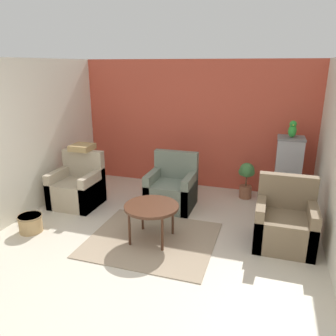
% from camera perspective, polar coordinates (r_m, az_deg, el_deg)
% --- Properties ---
extents(ground_plane, '(20.00, 20.00, 0.00)m').
position_cam_1_polar(ground_plane, '(4.00, -7.83, -19.20)').
color(ground_plane, beige).
rests_on(ground_plane, ground).
extents(wall_back_accent, '(4.67, 0.06, 2.48)m').
position_cam_1_polar(wall_back_accent, '(6.53, 4.64, 7.48)').
color(wall_back_accent, '#C64C38').
rests_on(wall_back_accent, ground_plane).
extents(wall_left, '(0.06, 3.38, 2.48)m').
position_cam_1_polar(wall_left, '(6.01, -21.51, 5.42)').
color(wall_left, silver).
rests_on(wall_left, ground_plane).
extents(area_rug, '(1.76, 1.54, 0.01)m').
position_cam_1_polar(area_rug, '(4.78, -2.80, -12.28)').
color(area_rug, gray).
rests_on(area_rug, ground_plane).
extents(coffee_table, '(0.76, 0.76, 0.53)m').
position_cam_1_polar(coffee_table, '(4.55, -2.89, -7.03)').
color(coffee_table, '#472819').
rests_on(coffee_table, ground_plane).
extents(armchair_left, '(0.78, 0.72, 0.94)m').
position_cam_1_polar(armchair_left, '(5.98, -15.50, -3.38)').
color(armchair_left, tan).
rests_on(armchair_left, ground_plane).
extents(armchair_right, '(0.78, 0.72, 0.94)m').
position_cam_1_polar(armchair_right, '(4.79, 19.65, -9.19)').
color(armchair_right, '#7A664C').
rests_on(armchair_right, ground_plane).
extents(armchair_middle, '(0.78, 0.72, 0.94)m').
position_cam_1_polar(armchair_middle, '(5.69, 0.67, -3.80)').
color(armchair_middle, slate).
rests_on(armchair_middle, ground_plane).
extents(birdcage, '(0.58, 0.58, 1.23)m').
position_cam_1_polar(birdcage, '(5.98, 20.06, -1.01)').
color(birdcage, slate).
rests_on(birdcage, ground_plane).
extents(parrot, '(0.13, 0.24, 0.29)m').
position_cam_1_polar(parrot, '(5.80, 20.86, 6.29)').
color(parrot, green).
rests_on(parrot, birdcage).
extents(potted_plant, '(0.30, 0.27, 0.68)m').
position_cam_1_polar(potted_plant, '(6.18, 13.48, -1.57)').
color(potted_plant, brown).
rests_on(potted_plant, ground_plane).
extents(wicker_basket, '(0.35, 0.35, 0.26)m').
position_cam_1_polar(wicker_basket, '(5.33, -22.82, -8.79)').
color(wicker_basket, tan).
rests_on(wicker_basket, ground_plane).
extents(throw_pillow, '(0.36, 0.36, 0.10)m').
position_cam_1_polar(throw_pillow, '(5.98, -14.72, 3.51)').
color(throw_pillow, tan).
rests_on(throw_pillow, armchair_left).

